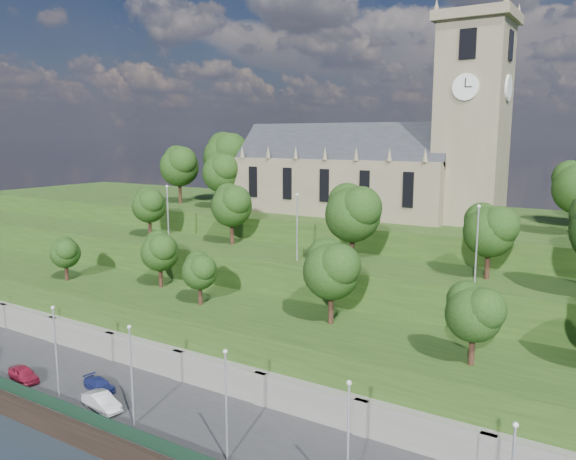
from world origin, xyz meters
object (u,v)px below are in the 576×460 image
Objects in this scene: car_right at (99,385)px; car_middle at (102,402)px; church at (375,162)px; car_left at (24,374)px.

car_middle is at bearing -117.66° from car_right.
church reaches higher than car_middle.
car_left is 1.09× the size of car_right.
car_left is 8.49m from car_right.
car_right is at bearing -104.65° from church.
car_middle is at bearing -78.54° from car_left.
church is 51.07m from car_left.
car_middle is (-7.29, -43.08, -19.78)m from church.
car_right is (-3.32, 2.49, -0.18)m from car_middle.
car_right is at bearing -61.24° from car_left.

